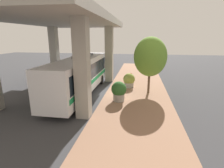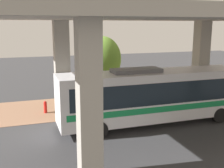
% 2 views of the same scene
% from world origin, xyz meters
% --- Properties ---
extents(ground_plane, '(80.00, 80.00, 0.00)m').
position_xyz_m(ground_plane, '(0.00, 0.00, 0.00)').
color(ground_plane, '#38383A').
rests_on(ground_plane, ground).
extents(sidewalk_strip, '(6.00, 40.00, 0.02)m').
position_xyz_m(sidewalk_strip, '(-3.00, 0.00, 0.01)').
color(sidewalk_strip, '#936B51').
rests_on(sidewalk_strip, ground).
extents(overpass, '(9.40, 18.14, 7.17)m').
position_xyz_m(overpass, '(4.00, 0.00, 6.25)').
color(overpass, '#9E998E').
rests_on(overpass, ground).
extents(bus, '(2.63, 12.10, 3.68)m').
position_xyz_m(bus, '(2.35, 0.36, 1.99)').
color(bus, silver).
rests_on(bus, ground).
extents(fire_hydrant, '(0.48, 0.23, 0.90)m').
position_xyz_m(fire_hydrant, '(-2.15, -5.99, 0.46)').
color(fire_hydrant, red).
rests_on(fire_hydrant, ground).
extents(planter_front, '(1.29, 1.29, 1.72)m').
position_xyz_m(planter_front, '(-1.51, 1.69, 0.90)').
color(planter_front, '#9E998E').
rests_on(planter_front, ground).
extents(planter_middle, '(1.27, 1.27, 1.55)m').
position_xyz_m(planter_middle, '(-2.11, -2.66, 0.77)').
color(planter_middle, '#9E998E').
rests_on(planter_middle, ground).
extents(street_tree_near, '(3.10, 3.10, 5.40)m').
position_xyz_m(street_tree_near, '(-4.14, -1.09, 3.53)').
color(street_tree_near, brown).
rests_on(street_tree_near, ground).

